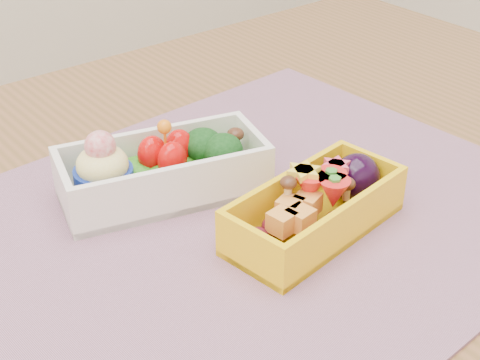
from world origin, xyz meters
TOP-DOWN VIEW (x-y plane):
  - table at (0.00, 0.00)m, footprint 1.20×0.80m
  - placemat at (0.04, 0.00)m, footprint 0.56×0.44m
  - bento_white at (0.02, 0.08)m, footprint 0.19×0.12m
  - bento_yellow at (0.09, -0.05)m, footprint 0.17×0.09m

SIDE VIEW (x-z plane):
  - table at x=0.00m, z-range 0.28..1.03m
  - placemat at x=0.04m, z-range 0.75..0.75m
  - bento_yellow at x=0.09m, z-range 0.75..0.80m
  - bento_white at x=0.02m, z-range 0.74..0.81m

